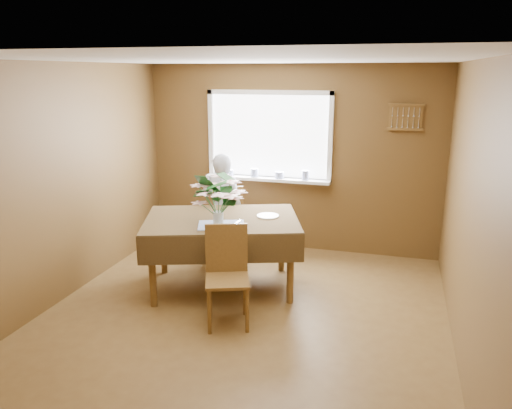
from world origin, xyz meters
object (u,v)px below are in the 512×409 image
(chair_near, at_px, (227,270))
(dining_table, at_px, (222,227))
(seated_woman, at_px, (223,209))
(flower_bouquet, at_px, (218,196))
(chair_far, at_px, (227,219))

(chair_near, bearing_deg, dining_table, 92.61)
(chair_near, xyz_separation_m, seated_woman, (-0.57, 1.47, 0.19))
(flower_bouquet, bearing_deg, dining_table, 101.10)
(dining_table, relative_size, chair_far, 1.96)
(chair_far, xyz_separation_m, chair_near, (0.56, -1.58, -0.02))
(chair_near, distance_m, flower_bouquet, 0.84)
(dining_table, xyz_separation_m, chair_near, (0.32, -0.73, -0.19))
(seated_woman, bearing_deg, flower_bouquet, 102.04)
(dining_table, relative_size, seated_woman, 1.38)
(seated_woman, distance_m, flower_bouquet, 1.09)
(dining_table, distance_m, chair_far, 0.90)
(seated_woman, xyz_separation_m, flower_bouquet, (0.30, -0.96, 0.42))
(dining_table, distance_m, flower_bouquet, 0.48)
(chair_near, relative_size, flower_bouquet, 1.71)
(flower_bouquet, bearing_deg, chair_near, -61.86)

